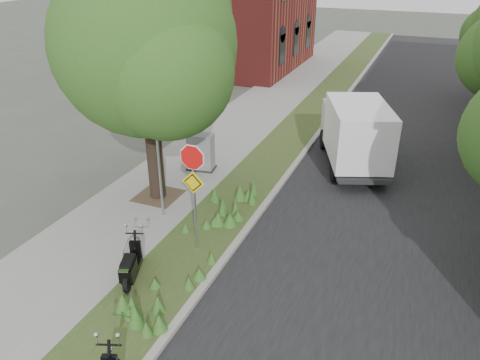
# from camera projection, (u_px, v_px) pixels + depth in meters

# --- Properties ---
(ground) EXTENTS (120.00, 120.00, 0.00)m
(ground) POSITION_uv_depth(u_px,v_px,m) (235.00, 276.00, 12.09)
(ground) COLOR #4C5147
(ground) RESTS_ON ground
(sidewalk_near) EXTENTS (3.50, 60.00, 0.12)m
(sidewalk_near) POSITION_uv_depth(u_px,v_px,m) (235.00, 128.00, 21.79)
(sidewalk_near) COLOR gray
(sidewalk_near) RESTS_ON ground
(verge) EXTENTS (2.00, 60.00, 0.12)m
(verge) POSITION_uv_depth(u_px,v_px,m) (292.00, 136.00, 20.84)
(verge) COLOR #2F411C
(verge) RESTS_ON ground
(kerb_near) EXTENTS (0.20, 60.00, 0.13)m
(kerb_near) POSITION_uv_depth(u_px,v_px,m) (314.00, 139.00, 20.49)
(kerb_near) COLOR #9E9991
(kerb_near) RESTS_ON ground
(road) EXTENTS (7.00, 60.00, 0.01)m
(road) POSITION_uv_depth(u_px,v_px,m) (397.00, 153.00, 19.31)
(road) COLOR black
(road) RESTS_ON ground
(street_tree_main) EXTENTS (6.21, 5.54, 7.66)m
(street_tree_main) POSITION_uv_depth(u_px,v_px,m) (145.00, 54.00, 13.72)
(street_tree_main) COLOR black
(street_tree_main) RESTS_ON ground
(bare_post) EXTENTS (0.08, 0.08, 4.00)m
(bare_post) POSITION_uv_depth(u_px,v_px,m) (158.00, 156.00, 13.73)
(bare_post) COLOR #A5A8AD
(bare_post) RESTS_ON ground
(bike_hoop) EXTENTS (0.06, 0.78, 0.77)m
(bike_hoop) POSITION_uv_depth(u_px,v_px,m) (131.00, 249.00, 12.30)
(bike_hoop) COLOR #A5A8AD
(bike_hoop) RESTS_ON ground
(sign_assembly) EXTENTS (0.94, 0.08, 3.22)m
(sign_assembly) POSITION_uv_depth(u_px,v_px,m) (193.00, 177.00, 12.02)
(sign_assembly) COLOR #A5A8AD
(sign_assembly) RESTS_ON ground
(brick_building) EXTENTS (9.40, 10.40, 8.30)m
(brick_building) POSITION_uv_depth(u_px,v_px,m) (234.00, 3.00, 31.65)
(brick_building) COLOR maroon
(brick_building) RESTS_ON ground
(scooter_near) EXTENTS (0.70, 1.51, 0.75)m
(scooter_near) POSITION_uv_depth(u_px,v_px,m) (130.00, 269.00, 11.56)
(scooter_near) COLOR black
(scooter_near) RESTS_ON ground
(box_truck) EXTENTS (3.45, 5.20, 2.20)m
(box_truck) POSITION_uv_depth(u_px,v_px,m) (355.00, 131.00, 17.52)
(box_truck) COLOR #262628
(box_truck) RESTS_ON ground
(utility_cabinet) EXTENTS (1.12, 0.83, 1.38)m
(utility_cabinet) POSITION_uv_depth(u_px,v_px,m) (201.00, 152.00, 17.38)
(utility_cabinet) COLOR #262628
(utility_cabinet) RESTS_ON ground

